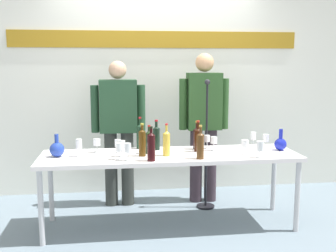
# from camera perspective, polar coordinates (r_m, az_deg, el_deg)

# --- Properties ---
(ground_plane) EXTENTS (10.00, 10.00, 0.00)m
(ground_plane) POSITION_cam_1_polar(r_m,az_deg,el_deg) (4.21, 0.28, -13.65)
(ground_plane) COLOR slate
(back_wall) EXTENTS (4.98, 0.11, 3.00)m
(back_wall) POSITION_cam_1_polar(r_m,az_deg,el_deg) (5.11, -1.61, 7.65)
(back_wall) COLOR white
(back_wall) RESTS_ON ground
(display_table) EXTENTS (2.49, 0.69, 0.73)m
(display_table) POSITION_cam_1_polar(r_m,az_deg,el_deg) (4.00, 0.28, -4.64)
(display_table) COLOR white
(display_table) RESTS_ON ground
(decanter_blue_left) EXTENTS (0.14, 0.14, 0.22)m
(decanter_blue_left) POSITION_cam_1_polar(r_m,az_deg,el_deg) (3.99, -15.17, -3.12)
(decanter_blue_left) COLOR #223CA1
(decanter_blue_left) RESTS_ON display_table
(decanter_blue_right) EXTENTS (0.12, 0.12, 0.22)m
(decanter_blue_right) POSITION_cam_1_polar(r_m,az_deg,el_deg) (4.29, 15.35, -2.36)
(decanter_blue_right) COLOR #1823AE
(decanter_blue_right) RESTS_ON display_table
(presenter_left) EXTENTS (0.60, 0.22, 1.63)m
(presenter_left) POSITION_cam_1_polar(r_m,az_deg,el_deg) (4.59, -6.89, 0.22)
(presenter_left) COLOR #313531
(presenter_left) RESTS_ON ground
(presenter_right) EXTENTS (0.57, 0.22, 1.71)m
(presenter_right) POSITION_cam_1_polar(r_m,az_deg,el_deg) (4.70, 5.00, 0.98)
(presenter_right) COLOR #352931
(presenter_right) RESTS_ON ground
(wine_bottle_0) EXTENTS (0.07, 0.07, 0.31)m
(wine_bottle_0) POSITION_cam_1_polar(r_m,az_deg,el_deg) (4.08, 4.17, -1.76)
(wine_bottle_0) COLOR black
(wine_bottle_0) RESTS_ON display_table
(wine_bottle_1) EXTENTS (0.07, 0.07, 0.33)m
(wine_bottle_1) POSITION_cam_1_polar(r_m,az_deg,el_deg) (4.21, -3.89, -1.31)
(wine_bottle_1) COLOR black
(wine_bottle_1) RESTS_ON display_table
(wine_bottle_2) EXTENTS (0.08, 0.08, 0.29)m
(wine_bottle_2) POSITION_cam_1_polar(r_m,az_deg,el_deg) (4.19, 4.03, -1.56)
(wine_bottle_2) COLOR black
(wine_bottle_2) RESTS_ON display_table
(wine_bottle_3) EXTENTS (0.07, 0.07, 0.31)m
(wine_bottle_3) POSITION_cam_1_polar(r_m,az_deg,el_deg) (3.88, -0.22, -2.30)
(wine_bottle_3) COLOR gold
(wine_bottle_3) RESTS_ON display_table
(wine_bottle_4) EXTENTS (0.07, 0.07, 0.31)m
(wine_bottle_4) POSITION_cam_1_polar(r_m,az_deg,el_deg) (4.15, -1.63, -1.51)
(wine_bottle_4) COLOR black
(wine_bottle_4) RESTS_ON display_table
(wine_bottle_5) EXTENTS (0.07, 0.07, 0.28)m
(wine_bottle_5) POSITION_cam_1_polar(r_m,az_deg,el_deg) (3.98, -2.63, -2.12)
(wine_bottle_5) COLOR #1F3017
(wine_bottle_5) RESTS_ON display_table
(wine_bottle_6) EXTENTS (0.07, 0.07, 0.31)m
(wine_bottle_6) POSITION_cam_1_polar(r_m,az_deg,el_deg) (3.88, -3.60, -2.17)
(wine_bottle_6) COLOR #462C0A
(wine_bottle_6) RESTS_ON display_table
(wine_bottle_7) EXTENTS (0.07, 0.07, 0.31)m
(wine_bottle_7) POSITION_cam_1_polar(r_m,az_deg,el_deg) (3.68, -2.35, -2.76)
(wine_bottle_7) COLOR black
(wine_bottle_7) RESTS_ON display_table
(wine_bottle_8) EXTENTS (0.07, 0.07, 0.31)m
(wine_bottle_8) POSITION_cam_1_polar(r_m,az_deg,el_deg) (3.77, 4.51, -2.59)
(wine_bottle_8) COLOR #4D3015
(wine_bottle_8) RESTS_ON display_table
(wine_glass_left_0) EXTENTS (0.07, 0.07, 0.16)m
(wine_glass_left_0) POSITION_cam_1_polar(r_m,az_deg,el_deg) (3.75, -6.79, -2.98)
(wine_glass_left_0) COLOR white
(wine_glass_left_0) RESTS_ON display_table
(wine_glass_left_1) EXTENTS (0.06, 0.06, 0.17)m
(wine_glass_left_1) POSITION_cam_1_polar(r_m,az_deg,el_deg) (3.94, -12.27, -2.50)
(wine_glass_left_1) COLOR white
(wine_glass_left_1) RESTS_ON display_table
(wine_glass_left_2) EXTENTS (0.07, 0.07, 0.14)m
(wine_glass_left_2) POSITION_cam_1_polar(r_m,az_deg,el_deg) (4.10, -9.85, -2.26)
(wine_glass_left_2) COLOR white
(wine_glass_left_2) RESTS_ON display_table
(wine_glass_left_3) EXTENTS (0.06, 0.06, 0.14)m
(wine_glass_left_3) POSITION_cam_1_polar(r_m,az_deg,el_deg) (4.03, -7.00, -2.42)
(wine_glass_left_3) COLOR white
(wine_glass_left_3) RESTS_ON display_table
(wine_glass_left_4) EXTENTS (0.07, 0.07, 0.15)m
(wine_glass_left_4) POSITION_cam_1_polar(r_m,az_deg,el_deg) (3.88, -6.44, -2.61)
(wine_glass_left_4) COLOR white
(wine_glass_left_4) RESTS_ON display_table
(wine_glass_left_5) EXTENTS (0.06, 0.06, 0.16)m
(wine_glass_left_5) POSITION_cam_1_polar(r_m,az_deg,el_deg) (3.71, -5.61, -3.10)
(wine_glass_left_5) COLOR white
(wine_glass_left_5) RESTS_ON display_table
(wine_glass_right_0) EXTENTS (0.07, 0.07, 0.14)m
(wine_glass_right_0) POSITION_cam_1_polar(r_m,az_deg,el_deg) (4.03, 10.63, -2.46)
(wine_glass_right_0) COLOR white
(wine_glass_right_0) RESTS_ON display_table
(wine_glass_right_1) EXTENTS (0.07, 0.07, 0.15)m
(wine_glass_right_1) POSITION_cam_1_polar(r_m,az_deg,el_deg) (4.12, 6.39, -2.01)
(wine_glass_right_1) COLOR white
(wine_glass_right_1) RESTS_ON display_table
(wine_glass_right_2) EXTENTS (0.06, 0.06, 0.14)m
(wine_glass_right_2) POSITION_cam_1_polar(r_m,az_deg,el_deg) (4.24, 5.45, -1.79)
(wine_glass_right_2) COLOR white
(wine_glass_right_2) RESTS_ON display_table
(wine_glass_right_3) EXTENTS (0.07, 0.07, 0.15)m
(wine_glass_right_3) POSITION_cam_1_polar(r_m,az_deg,el_deg) (3.91, 12.66, -2.78)
(wine_glass_right_3) COLOR white
(wine_glass_right_3) RESTS_ON display_table
(wine_glass_right_4) EXTENTS (0.06, 0.06, 0.15)m
(wine_glass_right_4) POSITION_cam_1_polar(r_m,az_deg,el_deg) (4.30, 13.43, -1.69)
(wine_glass_right_4) COLOR white
(wine_glass_right_4) RESTS_ON display_table
(wine_glass_right_5) EXTENTS (0.06, 0.06, 0.16)m
(wine_glass_right_5) POSITION_cam_1_polar(r_m,az_deg,el_deg) (4.39, 11.77, -1.39)
(wine_glass_right_5) COLOR white
(wine_glass_right_5) RESTS_ON display_table
(microphone_stand) EXTENTS (0.20, 0.20, 1.43)m
(microphone_stand) POSITION_cam_1_polar(r_m,az_deg,el_deg) (4.57, 5.32, -5.60)
(microphone_stand) COLOR black
(microphone_stand) RESTS_ON ground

